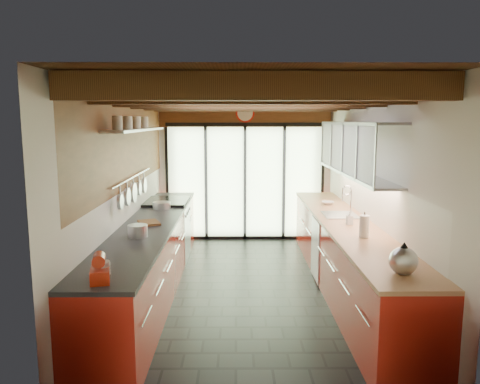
% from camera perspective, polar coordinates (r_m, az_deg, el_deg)
% --- Properties ---
extents(ground, '(5.50, 5.50, 0.00)m').
position_cam_1_polar(ground, '(6.33, 1.04, -11.82)').
color(ground, black).
rests_on(ground, ground).
extents(room_shell, '(5.50, 5.50, 5.50)m').
position_cam_1_polar(room_shell, '(5.95, 1.09, 3.26)').
color(room_shell, silver).
rests_on(room_shell, ground).
extents(ceiling_beams, '(3.14, 5.06, 4.90)m').
position_cam_1_polar(ceiling_beams, '(6.31, 1.02, 10.92)').
color(ceiling_beams, '#593316').
rests_on(ceiling_beams, ground).
extents(glass_door, '(2.95, 0.10, 2.90)m').
position_cam_1_polar(glass_door, '(8.63, 0.62, 5.00)').
color(glass_door, '#C6EAAD').
rests_on(glass_door, ground).
extents(left_counter, '(0.68, 5.00, 0.92)m').
position_cam_1_polar(left_counter, '(6.28, -10.77, -7.71)').
color(left_counter, '#AE2014').
rests_on(left_counter, ground).
extents(range_stove, '(0.66, 0.90, 0.97)m').
position_cam_1_polar(range_stove, '(7.66, -8.84, -4.59)').
color(range_stove, silver).
rests_on(range_stove, ground).
extents(right_counter, '(0.68, 5.00, 0.92)m').
position_cam_1_polar(right_counter, '(6.34, 12.74, -7.60)').
color(right_counter, '#AE2014').
rests_on(right_counter, ground).
extents(sink_assembly, '(0.45, 0.52, 0.43)m').
position_cam_1_polar(sink_assembly, '(6.61, 12.22, -2.47)').
color(sink_assembly, silver).
rests_on(sink_assembly, right_counter).
extents(upper_cabinets_right, '(0.34, 3.00, 3.00)m').
position_cam_1_polar(upper_cabinets_right, '(6.43, 13.92, 5.17)').
color(upper_cabinets_right, silver).
rests_on(upper_cabinets_right, ground).
extents(left_wall_fixtures, '(0.28, 2.60, 0.96)m').
position_cam_1_polar(left_wall_fixtures, '(6.25, -12.58, 5.08)').
color(left_wall_fixtures, silver).
rests_on(left_wall_fixtures, ground).
extents(stand_mixer, '(0.21, 0.29, 0.24)m').
position_cam_1_polar(stand_mixer, '(4.03, -16.66, -9.07)').
color(stand_mixer, '#AF220E').
rests_on(stand_mixer, left_counter).
extents(pot_large, '(0.25, 0.25, 0.14)m').
position_cam_1_polar(pot_large, '(5.39, -12.37, -4.66)').
color(pot_large, silver).
rests_on(pot_large, left_counter).
extents(pot_small, '(0.33, 0.33, 0.10)m').
position_cam_1_polar(pot_small, '(7.03, -9.53, -1.63)').
color(pot_small, silver).
rests_on(pot_small, left_counter).
extents(cutting_board, '(0.35, 0.40, 0.03)m').
position_cam_1_polar(cutting_board, '(6.05, -11.03, -3.70)').
color(cutting_board, brown).
rests_on(cutting_board, left_counter).
extents(kettle, '(0.30, 0.33, 0.29)m').
position_cam_1_polar(kettle, '(4.27, 19.31, -7.74)').
color(kettle, silver).
rests_on(kettle, right_counter).
extents(paper_towel, '(0.12, 0.12, 0.30)m').
position_cam_1_polar(paper_towel, '(5.41, 14.91, -4.11)').
color(paper_towel, white).
rests_on(paper_towel, right_counter).
extents(soap_bottle, '(0.08, 0.08, 0.17)m').
position_cam_1_polar(soap_bottle, '(6.06, 13.23, -3.09)').
color(soap_bottle, silver).
rests_on(soap_bottle, right_counter).
extents(bowl, '(0.22, 0.22, 0.05)m').
position_cam_1_polar(bowl, '(7.43, 10.66, -1.32)').
color(bowl, silver).
rests_on(bowl, right_counter).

